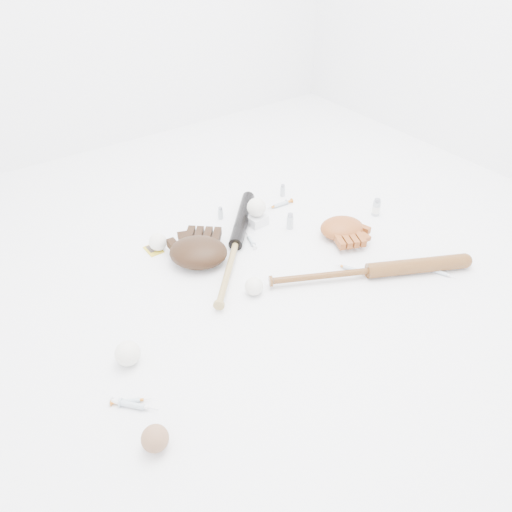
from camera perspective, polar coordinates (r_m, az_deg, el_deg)
bat_dark at (r=2.09m, az=-2.34°, el=1.40°), size 0.59×0.64×0.06m
bat_wood at (r=1.99m, az=12.86°, el=-1.66°), size 0.78×0.42×0.06m
glove_dark at (r=2.02m, az=-6.61°, el=0.47°), size 0.39×0.39×0.10m
glove_tan at (r=2.20m, az=9.80°, el=3.18°), size 0.30×0.30×0.08m
trading_card at (r=2.15m, az=-11.63°, el=0.71°), size 0.06×0.08×0.00m
pedestal at (r=2.26m, az=0.05°, el=4.18°), size 0.09×0.09×0.04m
baseball_on_pedestal at (r=2.22m, az=0.05°, el=5.59°), size 0.08×0.08×0.08m
baseball_left at (r=1.67m, az=-14.46°, el=-10.73°), size 0.08×0.08×0.08m
baseball_upper at (r=2.13m, az=-11.16°, el=1.58°), size 0.08×0.08×0.08m
baseball_mid at (r=1.87m, az=-0.23°, el=-3.48°), size 0.07×0.07×0.07m
baseball_aged at (r=1.47m, az=-11.47°, el=-19.76°), size 0.08×0.08×0.08m
syringe_0 at (r=1.59m, az=-14.22°, el=-15.76°), size 0.13×0.08×0.02m
syringe_1 at (r=2.02m, az=10.85°, el=-1.46°), size 0.09×0.14×0.02m
syringe_2 at (r=2.14m, az=-0.60°, el=1.75°), size 0.06×0.14×0.02m
syringe_3 at (r=2.10m, az=20.19°, el=-1.72°), size 0.08×0.14×0.02m
syringe_4 at (r=2.40m, az=2.80°, el=5.92°), size 0.16×0.04×0.02m
syringe_5 at (r=1.58m, az=-13.94°, el=-16.20°), size 0.13×0.14×0.02m
vial_0 at (r=2.29m, az=-4.08°, el=4.92°), size 0.02×0.02×0.06m
vial_1 at (r=2.47m, az=3.06°, el=7.50°), size 0.02×0.02×0.06m
vial_2 at (r=2.22m, az=3.91°, el=4.01°), size 0.03×0.03×0.08m
vial_3 at (r=2.38m, az=13.59°, el=5.45°), size 0.04×0.04×0.08m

